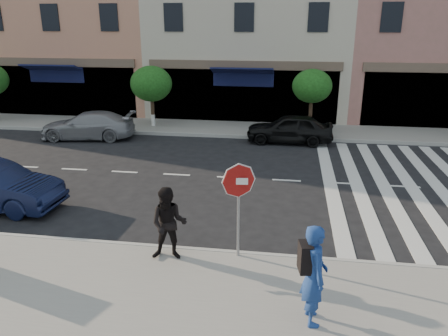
% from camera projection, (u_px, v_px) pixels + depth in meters
% --- Properties ---
extents(ground, '(120.00, 120.00, 0.00)m').
position_uv_depth(ground, '(211.00, 227.00, 11.97)').
color(ground, black).
rests_on(ground, ground).
extents(sidewalk_near, '(60.00, 4.50, 0.15)m').
position_uv_depth(sidewalk_near, '(176.00, 310.00, 8.44)').
color(sidewalk_near, gray).
rests_on(sidewalk_near, ground).
extents(sidewalk_far, '(60.00, 3.00, 0.15)m').
position_uv_depth(sidewalk_far, '(249.00, 130.00, 22.24)').
color(sidewalk_far, gray).
rests_on(sidewalk_far, ground).
extents(building_centre, '(11.00, 9.00, 11.00)m').
position_uv_depth(building_centre, '(252.00, 18.00, 26.18)').
color(building_centre, beige).
rests_on(building_centre, ground).
extents(street_tree_wb, '(2.10, 2.10, 3.06)m').
position_uv_depth(street_tree_wb, '(151.00, 84.00, 22.04)').
color(street_tree_wb, '#473323').
rests_on(street_tree_wb, sidewalk_far).
extents(street_tree_c, '(1.90, 1.90, 3.04)m').
position_uv_depth(street_tree_c, '(312.00, 86.00, 20.89)').
color(street_tree_c, '#473323').
rests_on(street_tree_c, sidewalk_far).
extents(stop_sign, '(0.80, 0.13, 2.28)m').
position_uv_depth(stop_sign, '(239.00, 189.00, 9.69)').
color(stop_sign, gray).
rests_on(stop_sign, sidewalk_near).
extents(photographer, '(0.57, 0.77, 1.92)m').
position_uv_depth(photographer, '(314.00, 275.00, 7.73)').
color(photographer, navy).
rests_on(photographer, sidewalk_near).
extents(walker, '(0.91, 0.74, 1.73)m').
position_uv_depth(walker, '(169.00, 224.00, 9.86)').
color(walker, black).
rests_on(walker, sidewalk_near).
extents(car_far_left, '(4.57, 2.32, 1.27)m').
position_uv_depth(car_far_left, '(88.00, 125.00, 20.69)').
color(car_far_left, gray).
rests_on(car_far_left, ground).
extents(car_far_mid, '(3.93, 1.62, 1.33)m').
position_uv_depth(car_far_mid, '(290.00, 128.00, 19.99)').
color(car_far_mid, black).
rests_on(car_far_mid, ground).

